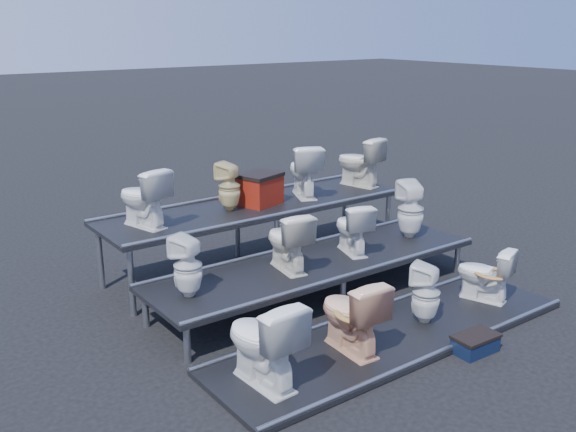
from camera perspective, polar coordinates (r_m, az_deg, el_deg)
ground at (r=7.79m, az=2.53°, el=-7.22°), size 80.00×80.00×0.00m
tier_front at (r=6.92m, az=9.38°, el=-10.43°), size 4.20×1.20×0.06m
tier_mid at (r=7.70m, az=2.55°, el=-5.66°), size 4.20×1.20×0.46m
tier_back at (r=8.62m, az=-2.83°, el=-1.77°), size 4.20×1.20×0.86m
toilet_0 at (r=5.76m, az=-2.27°, el=-11.06°), size 0.50×0.84×0.83m
toilet_1 at (r=6.35m, az=5.62°, el=-8.67°), size 0.48×0.78×0.77m
toilet_2 at (r=7.07m, az=12.16°, el=-6.71°), size 0.40×0.40×0.67m
toilet_3 at (r=7.80m, az=17.05°, el=-4.92°), size 0.55×0.71×0.64m
toilet_4 at (r=6.64m, az=-8.91°, el=-4.43°), size 0.39×0.39×0.65m
toilet_5 at (r=7.25m, az=-0.04°, el=-2.20°), size 0.49×0.73×0.70m
toilet_6 at (r=7.85m, az=5.73°, el=-1.03°), size 0.53×0.70×0.64m
toilet_7 at (r=8.52m, az=10.85°, el=0.59°), size 0.44×0.44×0.75m
toilet_8 at (r=7.68m, az=-12.78°, el=1.62°), size 0.56×0.77×0.71m
toilet_9 at (r=8.21m, az=-5.25°, el=2.63°), size 0.37×0.38×0.62m
toilet_10 at (r=8.85m, az=1.43°, el=4.10°), size 0.66×0.82×0.73m
toilet_11 at (r=9.50m, az=6.34°, el=4.84°), size 0.54×0.78×0.72m
red_crate at (r=8.48m, az=-2.52°, el=2.27°), size 0.61×0.55×0.37m
step_stool at (r=6.80m, az=16.29°, el=-10.93°), size 0.46×0.28×0.16m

